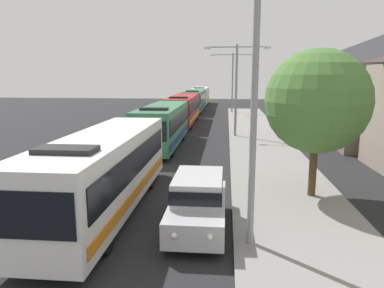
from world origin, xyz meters
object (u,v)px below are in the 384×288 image
(white_suv, at_px, (198,200))
(streetlamp_mid, at_px, (236,80))
(bus_rear, at_px, (201,95))
(streetlamp_near, at_px, (255,83))
(roadside_tree, at_px, (317,102))
(bus_fourth_in_line, at_px, (194,100))
(bus_second_in_line, at_px, (163,124))
(bus_middle, at_px, (183,109))
(streetlamp_far, at_px, (233,76))
(bus_lead, at_px, (105,169))

(white_suv, distance_m, streetlamp_mid, 19.38)
(bus_rear, bearing_deg, white_suv, -86.03)
(streetlamp_near, distance_m, roadside_tree, 5.68)
(streetlamp_mid, bearing_deg, streetlamp_near, -90.00)
(bus_fourth_in_line, xyz_separation_m, streetlamp_near, (5.40, -41.70, 3.33))
(streetlamp_near, bearing_deg, bus_second_in_line, 109.25)
(streetlamp_near, bearing_deg, streetlamp_mid, 90.00)
(bus_middle, height_order, streetlamp_mid, streetlamp_mid)
(streetlamp_mid, bearing_deg, streetlamp_far, 90.00)
(bus_middle, bearing_deg, bus_rear, 90.00)
(streetlamp_mid, xyz_separation_m, roadside_tree, (2.93, -15.36, -0.63))
(white_suv, bearing_deg, streetlamp_near, -35.55)
(bus_second_in_line, xyz_separation_m, roadside_tree, (8.33, -10.67, 2.50))
(bus_lead, xyz_separation_m, bus_fourth_in_line, (0.00, 39.17, 0.00))
(white_suv, relative_size, streetlamp_near, 0.58)
(streetlamp_near, relative_size, streetlamp_mid, 1.05)
(bus_lead, height_order, streetlamp_near, streetlamp_near)
(bus_rear, distance_m, streetlamp_far, 15.52)
(streetlamp_mid, relative_size, streetlamp_far, 0.94)
(roadside_tree, bearing_deg, white_suv, -142.33)
(roadside_tree, bearing_deg, bus_middle, 109.77)
(bus_lead, bearing_deg, streetlamp_near, -25.14)
(streetlamp_mid, bearing_deg, bus_rear, 98.95)
(streetlamp_far, distance_m, roadside_tree, 35.65)
(streetlamp_near, xyz_separation_m, streetlamp_mid, (0.00, 20.15, -0.22))
(white_suv, distance_m, streetlamp_far, 39.34)
(streetlamp_far, bearing_deg, streetlamp_near, -90.00)
(bus_middle, height_order, streetlamp_near, streetlamp_near)
(bus_lead, bearing_deg, streetlamp_mid, 72.96)
(white_suv, height_order, roadside_tree, roadside_tree)
(bus_lead, xyz_separation_m, streetlamp_near, (5.40, -2.53, 3.34))
(bus_second_in_line, bearing_deg, bus_middle, 90.00)
(white_suv, height_order, streetlamp_mid, streetlamp_mid)
(bus_second_in_line, bearing_deg, white_suv, -75.44)
(bus_fourth_in_line, distance_m, streetlamp_near, 42.18)
(bus_rear, relative_size, streetlamp_near, 1.45)
(bus_rear, bearing_deg, roadside_tree, -80.48)
(bus_fourth_in_line, bearing_deg, bus_middle, -90.00)
(bus_middle, bearing_deg, white_suv, -82.13)
(streetlamp_near, bearing_deg, roadside_tree, 58.55)
(bus_lead, relative_size, bus_rear, 0.95)
(bus_middle, bearing_deg, roadside_tree, -70.23)
(bus_lead, bearing_deg, bus_rear, 90.00)
(bus_rear, relative_size, streetlamp_mid, 1.52)
(streetlamp_mid, bearing_deg, bus_second_in_line, -138.97)
(streetlamp_near, bearing_deg, bus_fourth_in_line, 97.38)
(bus_middle, xyz_separation_m, roadside_tree, (8.33, -23.17, 2.49))
(bus_second_in_line, bearing_deg, bus_rear, 90.00)
(bus_rear, xyz_separation_m, streetlamp_near, (5.40, -54.44, 3.34))
(bus_lead, bearing_deg, bus_second_in_line, 90.00)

